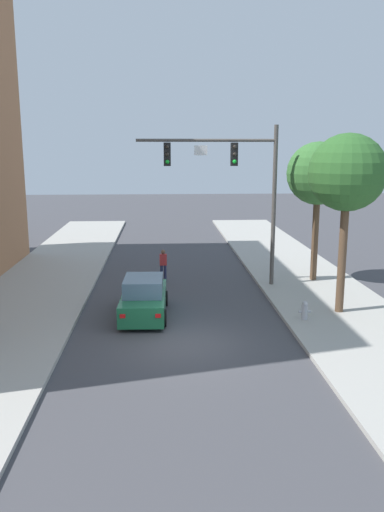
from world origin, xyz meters
name	(u,v)px	position (x,y,z in m)	size (l,w,h in m)	color
ground_plane	(183,345)	(0.00, 0.00, 0.00)	(120.00, 120.00, 0.00)	#424247
sidewalk_right	(369,338)	(6.50, 0.00, 0.07)	(5.00, 60.00, 0.15)	#A8A59E
traffic_signal_mast	(236,176)	(2.77, 7.22, 5.34)	(6.50, 0.38, 7.50)	#514C47
car_lead_green	(144,298)	(-1.42, 3.20, 0.72)	(1.93, 4.29, 1.60)	#1E663D
pedestrian_crossing_road	(163,264)	(-0.63, 8.57, 0.91)	(0.36, 0.22, 1.64)	#232847
fire_hydrant	(305,310)	(4.75, 1.95, 0.51)	(0.48, 0.24, 0.72)	#B2B2B7
street_tree_nearest	(347,174)	(6.41, 2.83, 5.63)	(2.97, 2.97, 7.02)	brown
street_tree_second	(318,174)	(6.88, 7.98, 5.36)	(3.03, 3.03, 6.78)	brown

